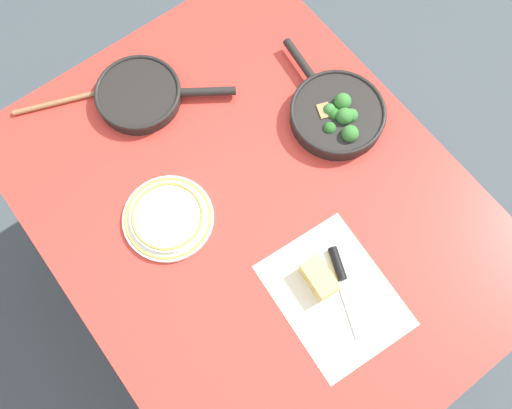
# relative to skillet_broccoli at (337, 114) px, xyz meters

# --- Properties ---
(ground_plane) EXTENTS (14.00, 14.00, 0.00)m
(ground_plane) POSITION_rel_skillet_broccoli_xyz_m (-0.08, 0.34, -0.80)
(ground_plane) COLOR #424C51
(dining_table_red) EXTENTS (1.32, 1.03, 0.77)m
(dining_table_red) POSITION_rel_skillet_broccoli_xyz_m (-0.08, 0.34, -0.10)
(dining_table_red) COLOR red
(dining_table_red) RESTS_ON ground_plane
(skillet_broccoli) EXTENTS (0.40, 0.26, 0.08)m
(skillet_broccoli) POSITION_rel_skillet_broccoli_xyz_m (0.00, 0.00, 0.00)
(skillet_broccoli) COLOR black
(skillet_broccoli) RESTS_ON dining_table_red
(skillet_eggs) EXTENTS (0.29, 0.35, 0.04)m
(skillet_eggs) POSITION_rel_skillet_broccoli_xyz_m (0.38, 0.40, -0.01)
(skillet_eggs) COLOR black
(skillet_eggs) RESTS_ON dining_table_red
(wooden_spoon) EXTENTS (0.16, 0.36, 0.02)m
(wooden_spoon) POSITION_rel_skillet_broccoli_xyz_m (0.47, 0.49, -0.02)
(wooden_spoon) COLOR #996B42
(wooden_spoon) RESTS_ON dining_table_red
(parchment_sheet) EXTENTS (0.36, 0.29, 0.00)m
(parchment_sheet) POSITION_rel_skillet_broccoli_xyz_m (-0.38, 0.32, -0.03)
(parchment_sheet) COLOR silver
(parchment_sheet) RESTS_ON dining_table_red
(grater_knife) EXTENTS (0.23, 0.11, 0.02)m
(grater_knife) POSITION_rel_skillet_broccoli_xyz_m (-0.36, 0.28, -0.02)
(grater_knife) COLOR silver
(grater_knife) RESTS_ON dining_table_red
(cheese_block) EXTENTS (0.10, 0.06, 0.05)m
(cheese_block) POSITION_rel_skillet_broccoli_xyz_m (-0.32, 0.33, -0.00)
(cheese_block) COLOR #EACC66
(cheese_block) RESTS_ON dining_table_red
(dinner_plate_stack) EXTENTS (0.24, 0.24, 0.03)m
(dinner_plate_stack) POSITION_rel_skillet_broccoli_xyz_m (0.04, 0.54, -0.02)
(dinner_plate_stack) COLOR white
(dinner_plate_stack) RESTS_ON dining_table_red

